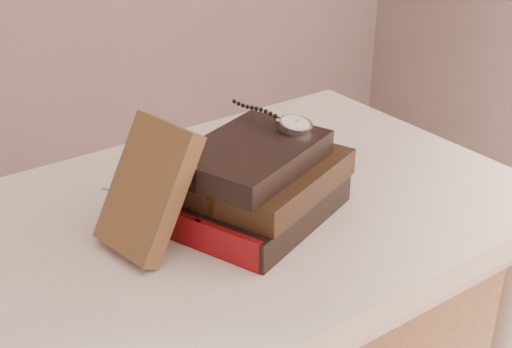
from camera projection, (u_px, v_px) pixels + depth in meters
table at (209, 267)px, 1.06m from camera, size 1.00×0.60×0.75m
book_stack at (262, 183)px, 0.99m from camera, size 0.29×0.24×0.12m
journal at (148, 188)px, 0.91m from camera, size 0.13×0.13×0.17m
pocket_watch at (292, 123)px, 1.00m from camera, size 0.06×0.16×0.02m
eyeglasses at (179, 184)px, 0.96m from camera, size 0.13×0.14×0.05m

